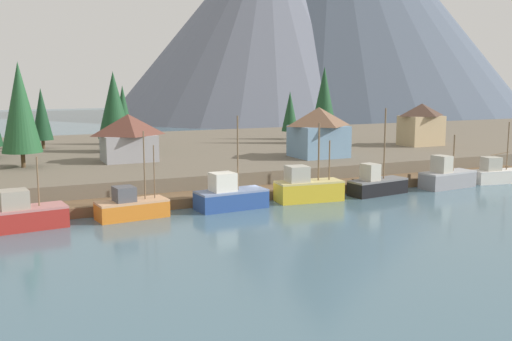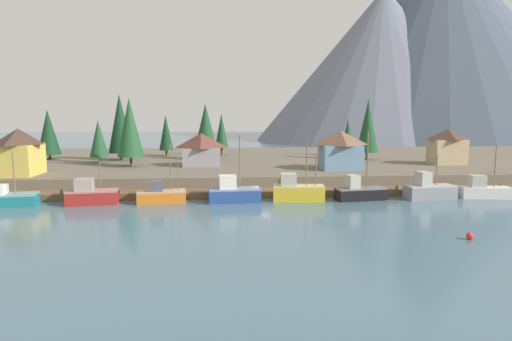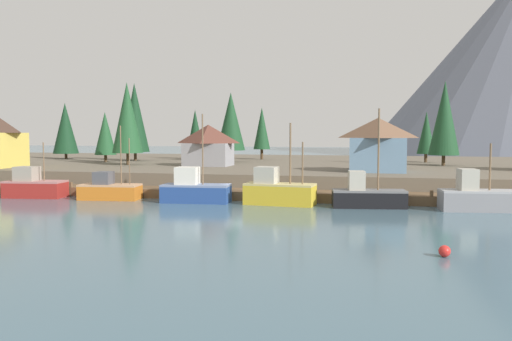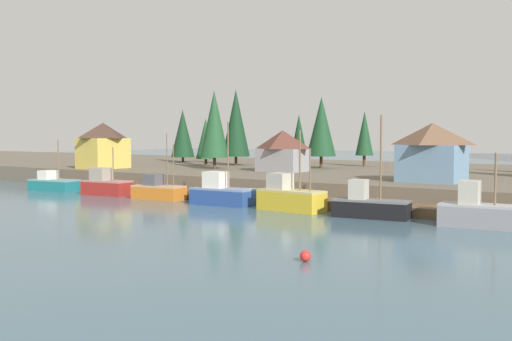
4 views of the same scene
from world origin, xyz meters
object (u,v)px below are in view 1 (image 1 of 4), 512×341
object	(u,v)px
conifer_far_right	(114,105)
house_tan	(421,124)
fishing_boat_orange	(131,207)
conifer_back_right	(20,107)
house_grey	(129,137)
conifer_mid_left	(42,114)
fishing_boat_red	(25,215)
fishing_boat_black	(377,184)
house_blue	(319,132)
fishing_boat_yellow	(307,188)
fishing_boat_grey	(447,177)
fishing_boat_blue	(230,196)
conifer_mid_right	(290,111)
conifer_near_right	(324,100)
fishing_boat_white	(497,174)
conifer_centre	(123,109)

from	to	relation	value
conifer_far_right	house_tan	bearing A→B (deg)	-14.37
fishing_boat_orange	conifer_back_right	size ratio (longest dim) A/B	0.65
house_grey	house_tan	bearing A→B (deg)	-1.05
house_tan	conifer_mid_left	size ratio (longest dim) A/B	0.73
fishing_boat_red	fishing_boat_black	distance (m)	37.10
house_tan	conifer_back_right	distance (m)	59.09
house_blue	conifer_back_right	xyz separation A→B (m)	(-36.90, 6.15, 3.68)
conifer_mid_left	conifer_back_right	world-z (taller)	conifer_back_right
fishing_boat_yellow	conifer_far_right	bearing A→B (deg)	118.67
fishing_boat_red	fishing_boat_grey	world-z (taller)	fishing_boat_grey
fishing_boat_black	house_blue	size ratio (longest dim) A/B	1.38
fishing_boat_blue	conifer_mid_right	bearing A→B (deg)	50.39
house_blue	house_tan	xyz separation A→B (m)	(22.08, 5.56, -0.05)
conifer_mid_right	conifer_back_right	xyz separation A→B (m)	(-44.72, -16.88, 2.26)
fishing_boat_black	house_grey	size ratio (longest dim) A/B	1.41
fishing_boat_grey	fishing_boat_orange	bearing A→B (deg)	173.54
fishing_boat_red	conifer_far_right	size ratio (longest dim) A/B	0.60
fishing_boat_yellow	house_grey	distance (m)	25.72
fishing_boat_black	house_grey	world-z (taller)	fishing_boat_black
house_blue	house_grey	bearing A→B (deg)	165.16
fishing_boat_orange	conifer_near_right	bearing A→B (deg)	31.06
fishing_boat_orange	fishing_boat_grey	xyz separation A→B (m)	(37.95, -0.03, 0.21)
fishing_boat_orange	house_tan	distance (m)	54.97
fishing_boat_yellow	house_blue	size ratio (longest dim) A/B	1.19
fishing_boat_red	conifer_near_right	xyz separation A→B (m)	(47.68, 29.30, 8.22)
house_grey	conifer_mid_right	size ratio (longest dim) A/B	0.83
fishing_boat_red	fishing_boat_grey	xyz separation A→B (m)	(47.26, 0.11, 0.02)
fishing_boat_white	house_tan	world-z (taller)	house_tan
fishing_boat_yellow	fishing_boat_white	size ratio (longest dim) A/B	1.09
fishing_boat_white	conifer_back_right	bearing A→B (deg)	167.26
fishing_boat_yellow	conifer_centre	xyz separation A→B (m)	(-10.56, 41.24, 6.73)
house_tan	conifer_far_right	xyz separation A→B (m)	(-45.86, 11.75, 3.35)
fishing_boat_blue	conifer_mid_right	size ratio (longest dim) A/B	1.12
fishing_boat_orange	conifer_back_right	bearing A→B (deg)	105.06
fishing_boat_black	fishing_boat_grey	bearing A→B (deg)	-8.30
fishing_boat_red	house_blue	distance (m)	41.15
fishing_boat_orange	fishing_boat_white	size ratio (longest dim) A/B	1.07
conifer_back_right	fishing_boat_grey	bearing A→B (deg)	-24.34
house_tan	conifer_far_right	bearing A→B (deg)	165.63
house_tan	conifer_back_right	size ratio (longest dim) A/B	0.53
fishing_boat_orange	fishing_boat_white	distance (m)	46.23
fishing_boat_blue	conifer_near_right	xyz separation A→B (m)	(28.45, 29.22, 8.20)
conifer_back_right	house_grey	bearing A→B (deg)	1.19
house_tan	conifer_far_right	distance (m)	47.46
fishing_boat_white	house_blue	distance (m)	23.21
fishing_boat_black	conifer_back_right	xyz separation A→B (m)	(-35.87, 20.83, 8.44)
conifer_near_right	conifer_back_right	distance (m)	47.20
fishing_boat_white	conifer_mid_right	size ratio (longest dim) A/B	0.91
fishing_boat_red	house_blue	world-z (taller)	house_blue
conifer_centre	fishing_boat_black	bearing A→B (deg)	-64.75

